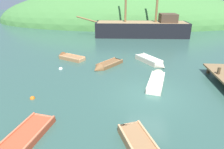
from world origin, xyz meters
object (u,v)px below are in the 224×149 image
(rowboat_center, at_px, (152,62))
(buoy_orange, at_px, (33,99))
(buoy_white, at_px, (61,69))
(rowboat_near_dock, at_px, (14,149))
(rowboat_outer_right, at_px, (106,66))
(sailing_ship, at_px, (142,31))
(rowboat_portside, at_px, (157,80))
(rowboat_outer_left, at_px, (68,58))

(rowboat_center, relative_size, buoy_orange, 11.32)
(rowboat_center, height_order, buoy_white, rowboat_center)
(rowboat_near_dock, xyz_separation_m, rowboat_outer_right, (2.55, 9.51, 0.00))
(rowboat_near_dock, height_order, buoy_orange, rowboat_near_dock)
(sailing_ship, distance_m, rowboat_portside, 15.14)
(sailing_ship, bearing_deg, buoy_white, 59.06)
(rowboat_near_dock, height_order, buoy_white, rowboat_near_dock)
(buoy_orange, bearing_deg, rowboat_outer_right, 56.24)
(rowboat_near_dock, height_order, rowboat_outer_left, rowboat_near_dock)
(buoy_white, bearing_deg, buoy_orange, -91.61)
(sailing_ship, distance_m, rowboat_outer_left, 13.01)
(rowboat_outer_left, bearing_deg, buoy_orange, 117.45)
(rowboat_portside, bearing_deg, buoy_white, 89.69)
(sailing_ship, xyz_separation_m, buoy_orange, (-7.46, -18.07, -0.79))
(rowboat_near_dock, height_order, rowboat_outer_right, rowboat_near_dock)
(rowboat_center, height_order, rowboat_outer_left, rowboat_center)
(rowboat_near_dock, bearing_deg, rowboat_outer_right, 175.32)
(sailing_ship, height_order, buoy_white, sailing_ship)
(rowboat_center, bearing_deg, rowboat_portside, -34.17)
(rowboat_near_dock, bearing_deg, rowboat_portside, 147.95)
(rowboat_portside, height_order, rowboat_outer_right, rowboat_portside)
(rowboat_portside, bearing_deg, rowboat_center, 12.79)
(rowboat_near_dock, xyz_separation_m, rowboat_center, (6.39, 10.62, 0.06))
(buoy_orange, bearing_deg, rowboat_portside, 21.50)
(rowboat_portside, distance_m, rowboat_outer_left, 8.71)
(rowboat_outer_right, bearing_deg, rowboat_portside, 91.12)
(rowboat_outer_left, distance_m, buoy_orange, 7.43)
(rowboat_near_dock, height_order, rowboat_center, rowboat_near_dock)
(rowboat_outer_right, distance_m, buoy_white, 3.63)
(sailing_ship, bearing_deg, rowboat_outer_right, 71.18)
(rowboat_portside, height_order, rowboat_outer_left, rowboat_outer_left)
(buoy_white, xyz_separation_m, buoy_orange, (-0.13, -4.77, 0.00))
(buoy_orange, bearing_deg, sailing_ship, 67.58)
(rowboat_portside, bearing_deg, sailing_ship, 13.73)
(rowboat_outer_right, height_order, buoy_white, rowboat_outer_right)
(rowboat_outer_right, bearing_deg, rowboat_near_dock, 20.29)
(sailing_ship, distance_m, rowboat_center, 11.46)
(rowboat_outer_left, relative_size, buoy_orange, 10.30)
(sailing_ship, relative_size, rowboat_outer_right, 5.00)
(rowboat_center, bearing_deg, rowboat_outer_left, -129.38)
(sailing_ship, distance_m, buoy_orange, 19.56)
(rowboat_near_dock, relative_size, rowboat_center, 1.12)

